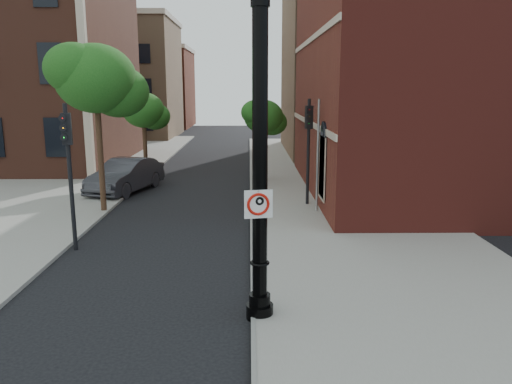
{
  "coord_description": "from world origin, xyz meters",
  "views": [
    {
      "loc": [
        1.98,
        -11.05,
        5.19
      ],
      "look_at": [
        2.15,
        2.0,
        2.47
      ],
      "focal_mm": 35.0,
      "sensor_mm": 36.0,
      "label": 1
    }
  ],
  "objects_px": {
    "parked_car": "(126,176)",
    "traffic_signal_right": "(309,135)",
    "lamppost": "(260,172)",
    "no_parking_sign": "(259,204)",
    "traffic_signal_left": "(68,153)"
  },
  "relations": [
    {
      "from": "lamppost",
      "to": "traffic_signal_left",
      "type": "distance_m",
      "value": 7.77
    },
    {
      "from": "lamppost",
      "to": "no_parking_sign",
      "type": "xyz_separation_m",
      "value": [
        -0.03,
        -0.18,
        -0.66
      ]
    },
    {
      "from": "traffic_signal_right",
      "to": "lamppost",
      "type": "bearing_deg",
      "value": -113.19
    },
    {
      "from": "parked_car",
      "to": "lamppost",
      "type": "bearing_deg",
      "value": -49.01
    },
    {
      "from": "parked_car",
      "to": "traffic_signal_left",
      "type": "height_order",
      "value": "traffic_signal_left"
    },
    {
      "from": "no_parking_sign",
      "to": "traffic_signal_left",
      "type": "height_order",
      "value": "traffic_signal_left"
    },
    {
      "from": "lamppost",
      "to": "no_parking_sign",
      "type": "distance_m",
      "value": 0.69
    },
    {
      "from": "no_parking_sign",
      "to": "traffic_signal_right",
      "type": "xyz_separation_m",
      "value": [
        2.38,
        11.21,
        0.46
      ]
    },
    {
      "from": "parked_car",
      "to": "traffic_signal_right",
      "type": "relative_size",
      "value": 1.08
    },
    {
      "from": "lamppost",
      "to": "traffic_signal_right",
      "type": "xyz_separation_m",
      "value": [
        2.35,
        11.03,
        -0.21
      ]
    },
    {
      "from": "traffic_signal_right",
      "to": "parked_car",
      "type": "bearing_deg",
      "value": 148.4
    },
    {
      "from": "traffic_signal_left",
      "to": "traffic_signal_right",
      "type": "bearing_deg",
      "value": 21.53
    },
    {
      "from": "no_parking_sign",
      "to": "traffic_signal_left",
      "type": "relative_size",
      "value": 0.13
    },
    {
      "from": "lamppost",
      "to": "traffic_signal_left",
      "type": "relative_size",
      "value": 1.56
    },
    {
      "from": "parked_car",
      "to": "traffic_signal_left",
      "type": "distance_m",
      "value": 9.62
    }
  ]
}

